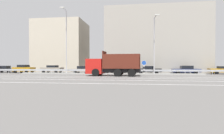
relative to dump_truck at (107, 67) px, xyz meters
The scene contains 22 objects.
ground_plane 2.42m from the dump_truck, 100.72° to the left, with size 320.00×320.00×0.00m, color #605E5B.
lane_strip_0 2.46m from the dump_truck, 61.77° to the right, with size 54.79×0.16×0.01m, color silver.
lane_strip_1 4.36m from the dump_truck, 76.16° to the right, with size 54.79×0.16×0.01m, color silver.
lane_strip_2 6.90m from the dump_truck, 81.53° to the right, with size 54.79×0.16×0.01m, color silver.
lane_strip_3 7.00m from the dump_truck, 81.66° to the right, with size 54.79×0.16×0.01m, color silver.
lane_strip_4 10.25m from the dump_truck, 84.37° to the right, with size 54.79×0.16×0.01m, color silver.
median_island 4.11m from the dump_truck, 95.59° to the left, with size 30.13×1.10×0.18m, color gray.
median_guardrail 5.10m from the dump_truck, 94.35° to the left, with size 54.79×0.09×0.78m.
dump_truck is the anchor object (origin of this frame).
median_road_sign 6.71m from the dump_truck, 35.75° to the left, with size 0.75×0.16×2.26m.
street_lamp_1 9.67m from the dump_truck, 153.56° to the left, with size 0.71×2.20×10.89m.
street_lamp_2 8.79m from the dump_truck, 27.34° to the left, with size 0.71×2.52×9.11m.
parked_car_0 22.95m from the dump_truck, 161.50° to the left, with size 4.08×2.03×1.36m.
parked_car_1 18.58m from the dump_truck, 158.73° to the left, with size 3.95×2.08×1.56m.
parked_car_2 13.91m from the dump_truck, 148.27° to the left, with size 4.24×2.03×1.46m.
parked_car_3 8.82m from the dump_truck, 128.41° to the left, with size 4.40×2.02×1.33m.
parked_car_4 7.26m from the dump_truck, 89.16° to the left, with size 4.52×2.03×1.47m.
parked_car_5 9.37m from the dump_truck, 46.82° to the left, with size 4.39×2.04×1.35m.
parked_car_6 14.77m from the dump_truck, 29.40° to the left, with size 4.66×2.21×1.40m.
parked_car_7 20.34m from the dump_truck, 20.52° to the left, with size 4.86×1.91×1.32m.
background_building_0 22.14m from the dump_truck, 129.66° to the left, with size 11.52×9.31×11.97m, color #B7AD99.
background_building_1 18.41m from the dump_truck, 62.37° to the left, with size 20.23×13.81×13.01m, color gray.
Camera 1 is at (4.21, -26.62, 1.62)m, focal length 28.00 mm.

